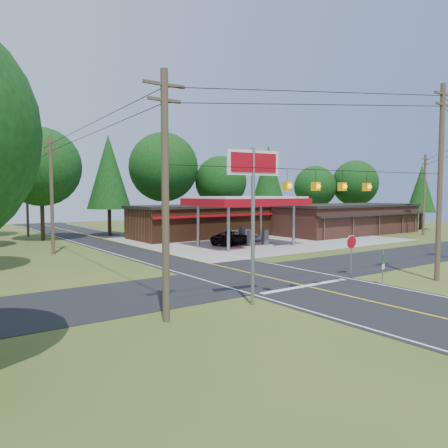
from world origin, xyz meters
TOP-DOWN VIEW (x-y plane):
  - ground at (0.00, 0.00)m, footprint 120.00×120.00m
  - main_highway at (0.00, 0.00)m, footprint 8.00×120.00m
  - cross_road at (0.00, 0.00)m, footprint 70.00×7.00m
  - lane_center_yellow at (0.00, 0.00)m, footprint 0.15×110.00m
  - gas_canopy at (9.00, 13.00)m, footprint 10.60×7.40m
  - convenience_store at (10.00, 22.98)m, footprint 16.40×7.55m
  - strip_building at (28.00, 15.98)m, footprint 20.40×8.75m
  - utility_pole_near_right at (7.50, -7.00)m, footprint 1.80×0.30m
  - utility_pole_near_left at (-9.50, -5.00)m, footprint 1.80×0.30m
  - utility_pole_far_left at (-8.00, 18.00)m, footprint 1.80×0.30m
  - utility_pole_far_right at (34.00, 9.00)m, footprint 1.80×0.30m
  - utility_pole_north at (-6.50, 35.00)m, footprint 0.30×0.30m
  - overhead_beacons at (-1.00, -6.00)m, footprint 17.04×2.04m
  - treeline_backdrop at (0.82, 24.01)m, footprint 70.27×51.59m
  - suv_car at (8.50, 14.50)m, footprint 5.98×5.98m
  - sedan_car at (12.13, 17.00)m, footprint 4.30×4.30m
  - big_stop_sign at (-5.00, -5.01)m, footprint 2.67×0.49m
  - octagonal_stop_sign at (4.64, -3.01)m, footprint 0.89×0.12m
  - route_sign_post at (3.80, -5.87)m, footprint 0.41×0.14m

SIDE VIEW (x-z plane):
  - ground at x=0.00m, z-range 0.00..0.00m
  - main_highway at x=0.00m, z-range 0.00..0.02m
  - cross_road at x=0.00m, z-range 0.00..0.03m
  - lane_center_yellow at x=0.00m, z-range 0.02..0.03m
  - suv_car at x=8.50m, z-range 0.00..1.36m
  - sedan_car at x=12.13m, z-range 0.00..1.37m
  - route_sign_post at x=3.80m, z-range 0.19..2.21m
  - strip_building at x=28.00m, z-range 0.01..3.81m
  - convenience_store at x=10.00m, z-range 0.02..3.82m
  - octagonal_stop_sign at x=4.64m, z-range 0.64..3.21m
  - gas_canopy at x=9.00m, z-range 1.83..6.70m
  - utility_pole_north at x=-6.50m, z-range 0.00..9.50m
  - utility_pole_near_left at x=-9.50m, z-range 0.20..10.20m
  - utility_pole_far_left at x=-8.00m, z-range 0.20..10.20m
  - utility_pole_far_right at x=34.00m, z-range 0.20..10.20m
  - big_stop_sign at x=-5.00m, z-range 1.80..9.02m
  - utility_pole_near_right at x=7.50m, z-range 0.21..11.71m
  - overhead_beacons at x=-1.00m, z-range 5.70..6.73m
  - treeline_backdrop at x=0.82m, z-range 0.84..14.14m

